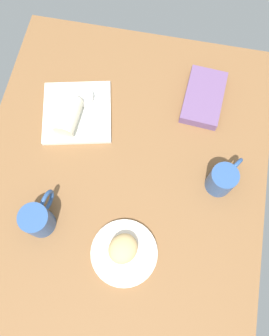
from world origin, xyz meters
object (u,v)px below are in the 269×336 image
(square_plate, at_px, (77,112))
(second_mug, at_px, (223,179))
(scone_pastry, at_px, (123,249))
(book_stack, at_px, (204,97))
(round_plate, at_px, (124,253))
(sauce_cup, at_px, (84,97))
(breakfast_wrap, at_px, (68,116))
(coffee_mug, at_px, (38,219))

(square_plate, height_order, second_mug, second_mug)
(scone_pastry, bearing_deg, square_plate, 30.33)
(scone_pastry, relative_size, square_plate, 0.40)
(square_plate, relative_size, book_stack, 1.04)
(round_plate, distance_m, sauce_cup, 0.52)
(second_mug, bearing_deg, square_plate, 72.48)
(scone_pastry, distance_m, breakfast_wrap, 0.45)
(square_plate, bearing_deg, second_mug, -107.52)
(sauce_cup, height_order, coffee_mug, coffee_mug)
(sauce_cup, distance_m, book_stack, 0.40)
(round_plate, distance_m, scone_pastry, 0.03)
(scone_pastry, bearing_deg, second_mug, -44.84)
(round_plate, bearing_deg, square_plate, 30.23)
(square_plate, distance_m, second_mug, 0.51)
(book_stack, bearing_deg, breakfast_wrap, 111.82)
(scone_pastry, bearing_deg, book_stack, -17.14)
(breakfast_wrap, distance_m, second_mug, 0.52)
(round_plate, bearing_deg, breakfast_wrap, 34.04)
(round_plate, distance_m, book_stack, 0.57)
(square_plate, relative_size, sauce_cup, 3.74)
(scone_pastry, height_order, book_stack, scone_pastry)
(breakfast_wrap, bearing_deg, sauce_cup, 73.54)
(round_plate, distance_m, coffee_mug, 0.27)
(sauce_cup, distance_m, breakfast_wrap, 0.09)
(round_plate, bearing_deg, second_mug, -43.41)
(round_plate, relative_size, scone_pastry, 2.19)
(round_plate, xyz_separation_m, sauce_cup, (0.46, 0.23, 0.02))
(sauce_cup, distance_m, coffee_mug, 0.42)
(breakfast_wrap, bearing_deg, round_plate, -53.33)
(scone_pastry, height_order, coffee_mug, coffee_mug)
(coffee_mug, bearing_deg, square_plate, -2.42)
(sauce_cup, xyz_separation_m, book_stack, (0.08, -0.39, -0.01))
(sauce_cup, height_order, second_mug, second_mug)
(scone_pastry, relative_size, breakfast_wrap, 0.73)
(round_plate, relative_size, sauce_cup, 3.26)
(scone_pastry, xyz_separation_m, book_stack, (0.54, -0.17, -0.02))
(round_plate, distance_m, breakfast_wrap, 0.46)
(sauce_cup, height_order, book_stack, sauce_cup)
(round_plate, xyz_separation_m, square_plate, (0.42, 0.24, 0.00))
(round_plate, distance_m, square_plate, 0.48)
(breakfast_wrap, bearing_deg, book_stack, 24.46)
(book_stack, bearing_deg, square_plate, 107.73)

